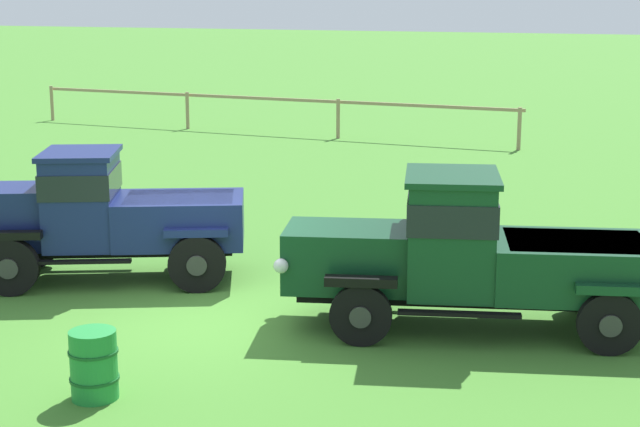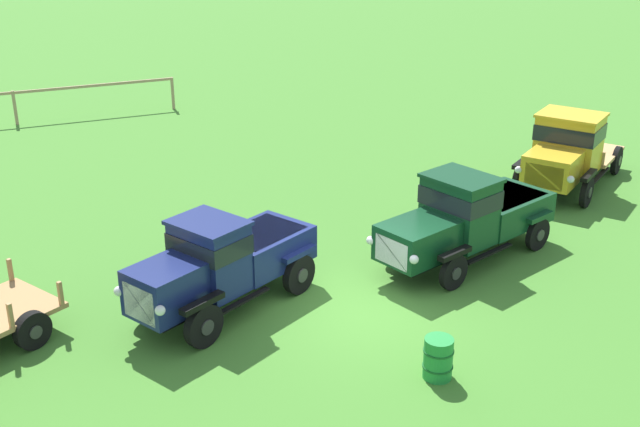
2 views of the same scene
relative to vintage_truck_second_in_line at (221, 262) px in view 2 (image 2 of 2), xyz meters
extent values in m
plane|color=#3D7528|center=(2.65, -1.10, -1.09)|extent=(240.00, 240.00, 0.00)
cylinder|color=#997F60|center=(2.91, 16.56, -0.45)|extent=(0.12, 0.12, 1.28)
cylinder|color=#997F60|center=(-3.04, 16.65, -0.45)|extent=(0.12, 0.12, 1.28)
cylinder|color=black|center=(-3.83, -0.08, -0.71)|extent=(0.76, 0.55, 0.77)
cylinder|color=#2D2D2D|center=(-3.77, -0.18, -0.71)|extent=(0.25, 0.16, 0.27)
cube|color=#9E7547|center=(-4.17, -0.22, -0.22)|extent=(0.11, 0.11, 0.49)
cube|color=#9E7547|center=(-3.20, 0.32, -0.22)|extent=(0.11, 0.11, 0.49)
cube|color=#9E7547|center=(-4.05, 1.82, -0.22)|extent=(0.11, 0.11, 0.49)
cylinder|color=black|center=(-0.76, -1.31, -0.64)|extent=(0.88, 0.59, 0.90)
cylinder|color=#2D2D2D|center=(-0.71, -1.41, -0.64)|extent=(0.29, 0.17, 0.31)
cylinder|color=black|center=(-1.52, 0.10, -0.64)|extent=(0.88, 0.59, 0.90)
cylinder|color=#2D2D2D|center=(-1.57, 0.20, -0.64)|extent=(0.29, 0.17, 0.31)
cylinder|color=black|center=(1.75, 0.02, -0.64)|extent=(0.88, 0.59, 0.90)
cylinder|color=#2D2D2D|center=(1.80, -0.07, -0.64)|extent=(0.29, 0.17, 0.31)
cylinder|color=black|center=(1.00, 1.44, -0.64)|extent=(0.88, 0.59, 0.90)
cylinder|color=#2D2D2D|center=(0.95, 1.53, -0.64)|extent=(0.29, 0.17, 0.31)
cube|color=black|center=(0.04, 0.02, -0.56)|extent=(4.02, 2.70, 0.12)
cube|color=#141E51|center=(-1.32, -0.70, -0.02)|extent=(1.72, 1.63, 0.95)
cube|color=silver|center=(-1.89, -1.01, -0.07)|extent=(0.47, 0.81, 0.71)
sphere|color=silver|center=(-1.62, -1.54, 0.00)|extent=(0.20, 0.20, 0.20)
sphere|color=silver|center=(-2.18, -0.48, 0.00)|extent=(0.20, 0.20, 0.20)
cube|color=black|center=(-0.76, -1.31, -0.14)|extent=(1.00, 0.66, 0.12)
cube|color=black|center=(-1.52, 0.10, -0.14)|extent=(1.00, 0.66, 0.12)
cube|color=#141E51|center=(-0.26, -0.14, 0.22)|extent=(1.59, 1.74, 1.44)
cube|color=black|center=(-0.26, -0.14, 0.54)|extent=(1.64, 1.79, 0.40)
cube|color=#141E51|center=(-0.26, -0.14, 0.98)|extent=(1.71, 1.84, 0.08)
cube|color=black|center=(0.20, -0.78, -0.58)|extent=(1.37, 0.82, 0.05)
cube|color=black|center=(-0.53, 0.61, -0.58)|extent=(1.37, 0.82, 0.05)
cube|color=#141E51|center=(1.10, 0.59, -0.12)|extent=(2.49, 2.26, 0.76)
cube|color=black|center=(1.10, 0.59, 0.23)|extent=(2.10, 1.91, 0.06)
cube|color=#141E51|center=(1.75, 0.02, -0.14)|extent=(0.96, 0.64, 0.12)
cube|color=#141E51|center=(1.00, 1.44, -0.14)|extent=(0.96, 0.64, 0.12)
cylinder|color=black|center=(4.96, -1.16, -0.68)|extent=(0.83, 0.39, 0.82)
cylinder|color=#2D2D2D|center=(4.98, -1.25, -0.68)|extent=(0.28, 0.12, 0.29)
cylinder|color=black|center=(4.41, 0.50, -0.68)|extent=(0.83, 0.39, 0.82)
cylinder|color=#2D2D2D|center=(4.39, 0.58, -0.68)|extent=(0.28, 0.12, 0.29)
cylinder|color=black|center=(7.97, -0.18, -0.68)|extent=(0.83, 0.39, 0.82)
cylinder|color=#2D2D2D|center=(7.99, -0.26, -0.68)|extent=(0.28, 0.12, 0.29)
cylinder|color=black|center=(7.42, 1.48, -0.68)|extent=(0.83, 0.39, 0.82)
cylinder|color=#2D2D2D|center=(7.40, 1.56, -0.68)|extent=(0.28, 0.12, 0.29)
cube|color=black|center=(6.04, 0.11, -0.60)|extent=(4.71, 2.35, 0.12)
cube|color=#0F381E|center=(4.44, -0.41, -0.12)|extent=(1.99, 1.69, 0.83)
cube|color=silver|center=(3.67, -0.66, -0.16)|extent=(0.36, 0.93, 0.62)
sphere|color=silver|center=(3.86, -1.29, -0.10)|extent=(0.20, 0.20, 0.20)
sphere|color=silver|center=(3.45, -0.04, -0.10)|extent=(0.20, 0.20, 0.20)
cube|color=black|center=(4.96, -1.16, -0.22)|extent=(0.96, 0.48, 0.12)
cube|color=black|center=(4.41, 0.50, -0.22)|extent=(0.96, 0.48, 0.12)
cube|color=#0F381E|center=(5.79, 0.03, 0.23)|extent=(1.56, 1.82, 1.53)
cube|color=black|center=(5.79, 0.03, 0.57)|extent=(1.61, 1.86, 0.43)
cube|color=#0F381E|center=(5.79, 0.03, 1.03)|extent=(1.69, 1.92, 0.08)
cube|color=black|center=(6.16, -0.75, -0.62)|extent=(1.55, 0.63, 0.05)
cube|color=black|center=(5.63, 0.88, -0.62)|extent=(1.55, 0.63, 0.05)
cube|color=#0F381E|center=(7.38, 0.55, -0.17)|extent=(2.61, 2.22, 0.73)
cube|color=black|center=(7.38, 0.55, 0.16)|extent=(2.20, 1.88, 0.06)
cube|color=#0F381E|center=(7.97, -0.18, -0.22)|extent=(0.92, 0.47, 0.12)
cube|color=#0F381E|center=(7.42, 1.48, -0.22)|extent=(0.92, 0.47, 0.12)
cylinder|color=black|center=(11.00, 1.63, -0.65)|extent=(0.81, 0.62, 0.88)
cylinder|color=#2D2D2D|center=(11.05, 1.55, -0.65)|extent=(0.27, 0.20, 0.31)
cylinder|color=black|center=(9.91, 3.23, -0.65)|extent=(0.81, 0.62, 0.88)
cylinder|color=#2D2D2D|center=(9.86, 3.31, -0.65)|extent=(0.27, 0.20, 0.31)
cylinder|color=black|center=(13.73, 3.47, -0.65)|extent=(0.81, 0.62, 0.88)
cylinder|color=#2D2D2D|center=(13.78, 3.40, -0.65)|extent=(0.27, 0.20, 0.31)
cylinder|color=black|center=(12.64, 5.08, -0.65)|extent=(0.81, 0.62, 0.88)
cylinder|color=#2D2D2D|center=(12.59, 5.15, -0.65)|extent=(0.27, 0.20, 0.31)
cube|color=black|center=(11.76, 3.31, -0.57)|extent=(4.43, 3.47, 0.12)
cube|color=gold|center=(10.28, 2.31, -0.07)|extent=(1.95, 1.93, 0.88)
cube|color=silver|center=(9.71, 1.92, -0.11)|extent=(0.65, 0.92, 0.66)
sphere|color=silver|center=(10.11, 1.31, -0.05)|extent=(0.20, 0.20, 0.20)
sphere|color=silver|center=(9.29, 2.52, -0.05)|extent=(0.20, 0.20, 0.20)
cube|color=black|center=(11.00, 1.63, -0.16)|extent=(0.95, 0.73, 0.12)
cube|color=black|center=(9.91, 3.23, -0.16)|extent=(0.95, 0.73, 0.12)
cube|color=gold|center=(11.41, 3.08, 0.30)|extent=(2.04, 2.14, 1.61)
cube|color=black|center=(11.41, 3.08, 0.66)|extent=(2.10, 2.20, 0.45)
cube|color=gold|center=(11.41, 3.08, 1.14)|extent=(2.19, 2.28, 0.08)
cube|color=black|center=(12.05, 2.36, -0.59)|extent=(1.59, 1.14, 0.05)
cube|color=black|center=(10.99, 3.93, -0.59)|extent=(1.59, 1.14, 0.05)
cube|color=tan|center=(12.90, 4.08, -0.46)|extent=(3.00, 2.92, 0.10)
cube|color=tan|center=(11.99, 3.46, -0.23)|extent=(1.10, 1.57, 0.44)
cylinder|color=#1E7F33|center=(2.85, -4.02, -0.69)|extent=(0.53, 0.53, 0.80)
cylinder|color=#124C1E|center=(2.85, -4.02, -0.53)|extent=(0.56, 0.56, 0.03)
cylinder|color=#124C1E|center=(2.85, -4.02, -0.85)|extent=(0.56, 0.56, 0.03)
camera|label=1|loc=(9.49, -12.49, 3.36)|focal=55.00mm
camera|label=2|loc=(-3.99, -14.61, 7.25)|focal=45.00mm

